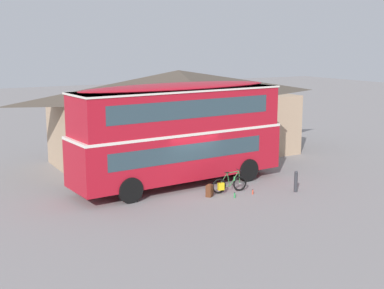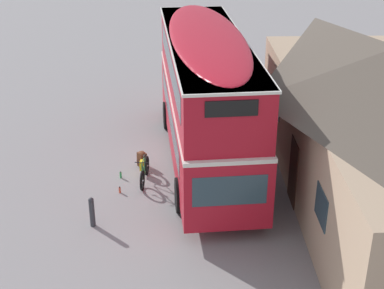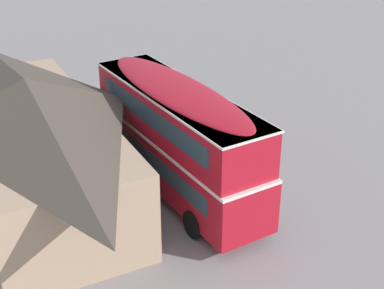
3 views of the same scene
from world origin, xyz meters
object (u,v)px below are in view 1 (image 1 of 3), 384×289
Objects in this scene: touring_bicycle at (228,184)px; backpack_on_ground at (209,190)px; water_bottle_red_squeeze at (253,192)px; water_bottle_green_metal at (235,195)px; kerb_bollard at (296,181)px; double_decker_bus at (179,130)px.

touring_bicycle is 3.02× the size of backpack_on_ground.
backpack_on_ground is 1.97m from water_bottle_red_squeeze.
backpack_on_ground is 2.37× the size of water_bottle_green_metal.
water_bottle_red_squeeze is 0.24× the size of kerb_bollard.
water_bottle_red_squeeze is 2.04m from kerb_bollard.
kerb_bollard is at bearing -11.46° from water_bottle_green_metal.
backpack_on_ground is at bearing 161.08° from kerb_bollard.
backpack_on_ground is (0.26, -2.28, -2.35)m from double_decker_bus.
double_decker_bus is at bearing 121.74° from touring_bicycle.
touring_bicycle is at bearing 74.61° from water_bottle_green_metal.
double_decker_bus is at bearing 96.45° from backpack_on_ground.
touring_bicycle is 0.89m from water_bottle_green_metal.
water_bottle_red_squeeze is (1.85, -0.64, -0.19)m from backpack_on_ground.
touring_bicycle reaches higher than water_bottle_green_metal.
water_bottle_green_metal is (0.85, -0.70, -0.18)m from backpack_on_ground.
water_bottle_green_metal is at bearing -105.39° from touring_bicycle.
double_decker_bus is at bearing 138.29° from kerb_bollard.
touring_bicycle is at bearing 6.90° from backpack_on_ground.
touring_bicycle is 7.14× the size of water_bottle_green_metal.
kerb_bollard reaches higher than backpack_on_ground.
double_decker_bus reaches higher than kerb_bollard.
kerb_bollard is at bearing -18.92° from backpack_on_ground.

